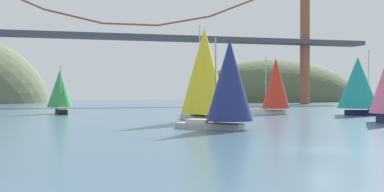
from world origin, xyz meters
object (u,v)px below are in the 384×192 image
Objects in this scene: sailboat_green_sail at (60,90)px; sailboat_scarlet_sail at (275,85)px; sailboat_navy_sail at (229,82)px; sailboat_teal_sail at (359,84)px; sailboat_yellow_sail at (204,73)px.

sailboat_scarlet_sail is (33.51, -9.64, 0.76)m from sailboat_green_sail.
sailboat_teal_sail is at bearing 35.96° from sailboat_navy_sail.
sailboat_yellow_sail is at bearing -161.39° from sailboat_teal_sail.
sailboat_scarlet_sail is 1.05× the size of sailboat_navy_sail.
sailboat_teal_sail reaches higher than sailboat_navy_sail.
sailboat_navy_sail is (16.26, -36.54, 0.58)m from sailboat_green_sail.
sailboat_navy_sail is at bearing -122.67° from sailboat_scarlet_sail.
sailboat_navy_sail is at bearing -94.40° from sailboat_yellow_sail.
sailboat_yellow_sail is (-27.46, -9.25, 1.13)m from sailboat_teal_sail.
sailboat_yellow_sail is at bearing 85.60° from sailboat_navy_sail.
sailboat_green_sail is 39.99m from sailboat_navy_sail.
sailboat_green_sail is at bearing 163.96° from sailboat_scarlet_sail.
sailboat_navy_sail is at bearing -144.04° from sailboat_teal_sail.
sailboat_navy_sail is (-28.33, -20.56, -0.24)m from sailboat_teal_sail.
sailboat_green_sail is 0.68× the size of sailboat_yellow_sail.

